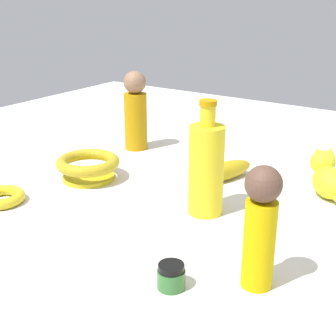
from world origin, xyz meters
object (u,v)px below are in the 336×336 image
Objects in this scene: person_figure_child at (135,111)px; bangle at (1,197)px; banana at (224,171)px; bottle_tall at (207,167)px; bowl at (87,166)px; person_figure_adult at (260,225)px; nail_polish_jar at (171,276)px; cat_figurine at (327,176)px.

bangle is (-0.01, -0.45, -0.10)m from person_figure_child.
banana is 0.73× the size of bottle_tall.
bottle_tall is at bearing 1.21° from bowl.
person_figure_adult is 0.43m from banana.
bottle_tall is (-0.19, 0.18, -0.01)m from person_figure_adult.
person_figure_adult is (0.51, -0.17, 0.07)m from bowl.
person_figure_child is 0.46m from bangle.
nail_polish_jar is 0.15m from person_figure_adult.
person_figure_adult is (0.56, -0.42, -0.01)m from person_figure_child.
bowl is at bearing 161.38° from person_figure_adult.
person_figure_child reaches higher than cat_figurine.
banana is at bearing 108.08° from nail_polish_jar.
person_figure_child is 1.30× the size of banana.
person_figure_child reaches higher than bowl.
person_figure_child is at bearing 142.90° from person_figure_adult.
bottle_tall reaches higher than bowl.
nail_polish_jar is 0.43× the size of bangle.
banana reaches higher than nail_polish_jar.
bowl is 0.32m from banana.
person_figure_child is at bearing 132.31° from nail_polish_jar.
nail_polish_jar is at bearing 37.80° from banana.
person_figure_adult is (0.10, 0.08, 0.08)m from nail_polish_jar.
person_figure_child is 5.04× the size of nail_polish_jar.
person_figure_adult is 0.40m from cat_figurine.
person_figure_adult is at bearing 54.54° from banana.
person_figure_child reaches higher than bangle.
cat_figurine reaches higher than nail_polish_jar.
bowl is at bearing -78.68° from person_figure_child.
person_figure_adult is at bearing -42.92° from bottle_tall.
bottle_tall reaches higher than cat_figurine.
bowl is 0.89× the size of banana.
banana is 1.67× the size of bangle.
person_figure_child is 0.95× the size of bottle_tall.
bottle_tall is at bearing -33.65° from person_figure_child.
banana is (-0.14, 0.42, 0.00)m from nail_polish_jar.
person_figure_child is 1.46× the size of bowl.
bottle_tall reaches higher than person_figure_adult.
bangle is (-0.57, -0.03, -0.09)m from person_figure_adult.
bowl is 0.65× the size of bottle_tall.
person_figure_adult is 1.93× the size of bangle.
bowl is at bearing -155.04° from cat_figurine.
banana is at bearing 48.78° from bangle.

